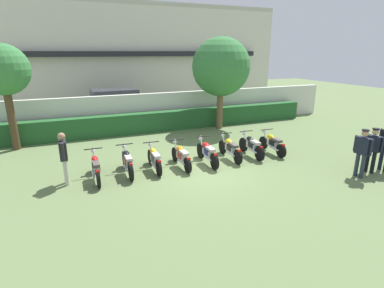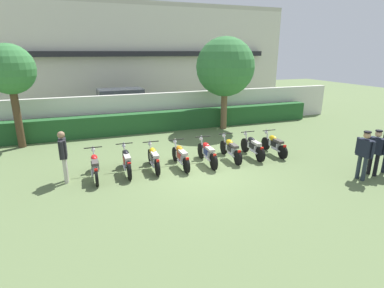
{
  "view_description": "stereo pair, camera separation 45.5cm",
  "coord_description": "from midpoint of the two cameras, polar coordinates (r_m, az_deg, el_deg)",
  "views": [
    {
      "loc": [
        -4.24,
        -9.1,
        4.12
      ],
      "look_at": [
        0.0,
        1.1,
        0.73
      ],
      "focal_mm": 28.28,
      "sensor_mm": 36.0,
      "label": 1
    },
    {
      "loc": [
        -3.82,
        -9.26,
        4.12
      ],
      "look_at": [
        0.0,
        1.1,
        0.73
      ],
      "focal_mm": 28.28,
      "sensor_mm": 36.0,
      "label": 2
    }
  ],
  "objects": [
    {
      "name": "compound_wall",
      "position": [
        16.96,
        -8.48,
        6.17
      ],
      "size": [
        23.14,
        0.3,
        1.94
      ],
      "primitive_type": "cube",
      "color": "silver",
      "rests_on": "ground"
    },
    {
      "name": "motorcycle_in_row_5",
      "position": [
        12.07,
        6.12,
        -0.8
      ],
      "size": [
        0.6,
        1.92,
        0.95
      ],
      "rotation": [
        0.0,
        0.0,
        1.53
      ],
      "color": "black",
      "rests_on": "ground"
    },
    {
      "name": "building",
      "position": [
        25.65,
        -14.08,
        15.75
      ],
      "size": [
        24.36,
        6.5,
        7.49
      ],
      "color": "beige",
      "rests_on": "ground"
    },
    {
      "name": "parked_car",
      "position": [
        19.7,
        -14.49,
        7.23
      ],
      "size": [
        4.59,
        2.27,
        1.89
      ],
      "rotation": [
        0.0,
        0.0,
        0.05
      ],
      "color": "black",
      "rests_on": "ground"
    },
    {
      "name": "officer_1",
      "position": [
        12.13,
        30.03,
        -0.48
      ],
      "size": [
        0.32,
        0.64,
        1.61
      ],
      "rotation": [
        0.0,
        0.0,
        3.37
      ],
      "color": "black",
      "rests_on": "ground"
    },
    {
      "name": "hedge_row",
      "position": [
        16.38,
        -7.8,
        4.21
      ],
      "size": [
        18.51,
        0.7,
        1.04
      ],
      "primitive_type": "cube",
      "color": "#235628",
      "rests_on": "ground"
    },
    {
      "name": "officer_0",
      "position": [
        11.5,
        28.49,
        -0.89
      ],
      "size": [
        0.24,
        0.67,
        1.67
      ],
      "rotation": [
        0.0,
        0.0,
        3.18
      ],
      "color": "#28333D",
      "rests_on": "ground"
    },
    {
      "name": "tree_near_inspector",
      "position": [
        14.95,
        -32.8,
        11.5
      ],
      "size": [
        2.09,
        2.09,
        4.46
      ],
      "color": "#4C3823",
      "rests_on": "ground"
    },
    {
      "name": "tree_far_side",
      "position": [
        16.55,
        4.66,
        14.25
      ],
      "size": [
        3.09,
        3.09,
        4.89
      ],
      "color": "brown",
      "rests_on": "ground"
    },
    {
      "name": "motorcycle_in_row_2",
      "position": [
        10.98,
        -8.3,
        -2.72
      ],
      "size": [
        0.6,
        1.78,
        0.94
      ],
      "rotation": [
        0.0,
        0.0,
        1.55
      ],
      "color": "black",
      "rests_on": "ground"
    },
    {
      "name": "motorcycle_in_row_0",
      "position": [
        10.61,
        -18.87,
        -4.17
      ],
      "size": [
        0.6,
        1.94,
        0.95
      ],
      "rotation": [
        0.0,
        0.0,
        1.57
      ],
      "color": "black",
      "rests_on": "ground"
    },
    {
      "name": "motorcycle_in_row_1",
      "position": [
        10.79,
        -13.27,
        -3.27
      ],
      "size": [
        0.6,
        1.87,
        0.98
      ],
      "rotation": [
        0.0,
        0.0,
        1.55
      ],
      "color": "black",
      "rests_on": "ground"
    },
    {
      "name": "ground",
      "position": [
        10.84,
        1.04,
        -5.29
      ],
      "size": [
        60.0,
        60.0,
        0.0
      ],
      "primitive_type": "plane",
      "color": "#607547"
    },
    {
      "name": "motorcycle_in_row_3",
      "position": [
        11.17,
        -3.24,
        -2.23
      ],
      "size": [
        0.6,
        1.85,
        0.94
      ],
      "rotation": [
        0.0,
        0.0,
        1.58
      ],
      "color": "black",
      "rests_on": "ground"
    },
    {
      "name": "inspector_person",
      "position": [
        10.45,
        -24.21,
        -1.74
      ],
      "size": [
        0.23,
        0.69,
        1.72
      ],
      "color": "beige",
      "rests_on": "ground"
    },
    {
      "name": "motorcycle_in_row_6",
      "position": [
        12.51,
        10.12,
        -0.29
      ],
      "size": [
        0.6,
        1.86,
        0.96
      ],
      "rotation": [
        0.0,
        0.0,
        1.54
      ],
      "color": "black",
      "rests_on": "ground"
    },
    {
      "name": "motorcycle_in_row_4",
      "position": [
        11.49,
        1.77,
        -1.58
      ],
      "size": [
        0.6,
        1.93,
        0.97
      ],
      "rotation": [
        0.0,
        0.0,
        1.54
      ],
      "color": "black",
      "rests_on": "ground"
    },
    {
      "name": "motorcycle_in_row_7",
      "position": [
        13.06,
        13.95,
        0.15
      ],
      "size": [
        0.6,
        1.8,
        0.94
      ],
      "rotation": [
        0.0,
        0.0,
        1.55
      ],
      "color": "black",
      "rests_on": "ground"
    }
  ]
}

